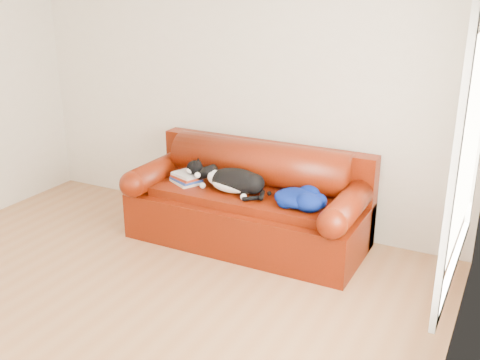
{
  "coord_description": "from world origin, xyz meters",
  "views": [
    {
      "loc": [
        2.46,
        -2.67,
        2.26
      ],
      "look_at": [
        0.37,
        1.35,
        0.64
      ],
      "focal_mm": 42.0,
      "sensor_mm": 36.0,
      "label": 1
    }
  ],
  "objects_px": {
    "cat": "(235,181)",
    "sofa_base": "(247,217)",
    "blanket": "(299,197)",
    "book_stack": "(187,178)"
  },
  "relations": [
    {
      "from": "cat",
      "to": "sofa_base",
      "type": "bearing_deg",
      "value": 55.9
    },
    {
      "from": "cat",
      "to": "blanket",
      "type": "height_order",
      "value": "cat"
    },
    {
      "from": "sofa_base",
      "to": "cat",
      "type": "height_order",
      "value": "cat"
    },
    {
      "from": "cat",
      "to": "blanket",
      "type": "xyz_separation_m",
      "value": [
        0.61,
        -0.01,
        -0.04
      ]
    },
    {
      "from": "blanket",
      "to": "book_stack",
      "type": "bearing_deg",
      "value": 179.16
    },
    {
      "from": "book_stack",
      "to": "cat",
      "type": "relative_size",
      "value": 0.46
    },
    {
      "from": "blanket",
      "to": "sofa_base",
      "type": "bearing_deg",
      "value": 168.73
    },
    {
      "from": "book_stack",
      "to": "cat",
      "type": "xyz_separation_m",
      "value": [
        0.51,
        -0.0,
        0.05
      ]
    },
    {
      "from": "book_stack",
      "to": "blanket",
      "type": "xyz_separation_m",
      "value": [
        1.11,
        -0.02,
        0.02
      ]
    },
    {
      "from": "sofa_base",
      "to": "book_stack",
      "type": "height_order",
      "value": "book_stack"
    }
  ]
}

